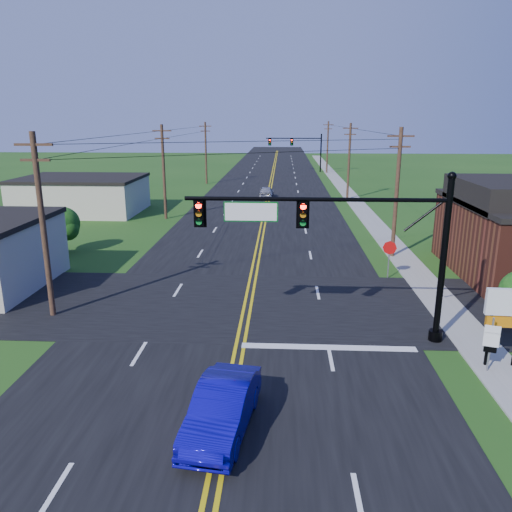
# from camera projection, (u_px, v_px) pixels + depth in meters

# --- Properties ---
(ground) EXTENTS (260.00, 260.00, 0.00)m
(ground) POSITION_uv_depth(u_px,v_px,m) (215.00, 449.00, 14.95)
(ground) COLOR #1D4714
(ground) RESTS_ON ground
(road_main) EXTENTS (16.00, 220.00, 0.04)m
(road_main) POSITION_uv_depth(u_px,v_px,m) (267.00, 196.00, 63.05)
(road_main) COLOR black
(road_main) RESTS_ON ground
(road_cross) EXTENTS (70.00, 10.00, 0.04)m
(road_cross) POSITION_uv_depth(u_px,v_px,m) (245.00, 304.00, 26.49)
(road_cross) COLOR black
(road_cross) RESTS_ON ground
(sidewalk) EXTENTS (2.00, 160.00, 0.08)m
(sidewalk) POSITION_uv_depth(u_px,v_px,m) (363.00, 211.00, 52.89)
(sidewalk) COLOR gray
(sidewalk) RESTS_ON ground
(signal_mast_main) EXTENTS (11.30, 0.60, 7.48)m
(signal_mast_main) POSITION_uv_depth(u_px,v_px,m) (339.00, 236.00, 21.15)
(signal_mast_main) COLOR black
(signal_mast_main) RESTS_ON ground
(signal_mast_far) EXTENTS (10.98, 0.60, 7.48)m
(signal_mast_far) POSITION_uv_depth(u_px,v_px,m) (297.00, 146.00, 90.48)
(signal_mast_far) COLOR black
(signal_mast_far) RESTS_ON ground
(cream_bldg_far) EXTENTS (12.20, 9.20, 3.70)m
(cream_bldg_far) POSITION_uv_depth(u_px,v_px,m) (82.00, 195.00, 51.99)
(cream_bldg_far) COLOR #BAB39F
(cream_bldg_far) RESTS_ON ground
(utility_pole_left_a) EXTENTS (1.80, 0.28, 9.00)m
(utility_pole_left_a) POSITION_uv_depth(u_px,v_px,m) (43.00, 223.00, 23.79)
(utility_pole_left_a) COLOR #332117
(utility_pole_left_a) RESTS_ON ground
(utility_pole_left_b) EXTENTS (1.80, 0.28, 9.00)m
(utility_pole_left_b) POSITION_uv_depth(u_px,v_px,m) (164.00, 170.00, 47.85)
(utility_pole_left_b) COLOR #332117
(utility_pole_left_b) RESTS_ON ground
(utility_pole_left_c) EXTENTS (1.80, 0.28, 9.00)m
(utility_pole_left_c) POSITION_uv_depth(u_px,v_px,m) (206.00, 152.00, 73.83)
(utility_pole_left_c) COLOR #332117
(utility_pole_left_c) RESTS_ON ground
(utility_pole_right_a) EXTENTS (1.80, 0.28, 9.00)m
(utility_pole_right_a) POSITION_uv_depth(u_px,v_px,m) (397.00, 191.00, 34.35)
(utility_pole_right_a) COLOR #332117
(utility_pole_right_a) RESTS_ON ground
(utility_pole_right_b) EXTENTS (1.80, 0.28, 9.00)m
(utility_pole_right_b) POSITION_uv_depth(u_px,v_px,m) (349.00, 160.00, 59.37)
(utility_pole_right_b) COLOR #332117
(utility_pole_right_b) RESTS_ON ground
(utility_pole_right_c) EXTENTS (1.80, 0.28, 9.00)m
(utility_pole_right_c) POSITION_uv_depth(u_px,v_px,m) (328.00, 146.00, 88.23)
(utility_pole_right_c) COLOR #332117
(utility_pole_right_c) RESTS_ON ground
(tree_right_back) EXTENTS (3.00, 3.00, 4.10)m
(tree_right_back) POSITION_uv_depth(u_px,v_px,m) (465.00, 212.00, 38.45)
(tree_right_back) COLOR #332117
(tree_right_back) RESTS_ON ground
(tree_left) EXTENTS (2.40, 2.40, 3.37)m
(tree_left) POSITION_uv_depth(u_px,v_px,m) (63.00, 224.00, 36.26)
(tree_left) COLOR #332117
(tree_left) RESTS_ON ground
(blue_car) EXTENTS (2.27, 4.87, 1.54)m
(blue_car) POSITION_uv_depth(u_px,v_px,m) (222.00, 409.00, 15.63)
(blue_car) COLOR #0D0798
(blue_car) RESTS_ON ground
(distant_car) EXTENTS (1.80, 4.20, 1.41)m
(distant_car) POSITION_uv_depth(u_px,v_px,m) (266.00, 192.00, 61.52)
(distant_car) COLOR #ABABB0
(distant_car) RESTS_ON ground
(route_sign) EXTENTS (0.56, 0.20, 2.30)m
(route_sign) POSITION_uv_depth(u_px,v_px,m) (491.00, 341.00, 19.06)
(route_sign) COLOR slate
(route_sign) RESTS_ON ground
(stop_sign) EXTENTS (0.83, 0.24, 2.37)m
(stop_sign) POSITION_uv_depth(u_px,v_px,m) (389.00, 252.00, 30.39)
(stop_sign) COLOR slate
(stop_sign) RESTS_ON ground
(pylon_sign) EXTENTS (1.60, 0.32, 3.28)m
(pylon_sign) POSITION_uv_depth(u_px,v_px,m) (506.00, 311.00, 19.26)
(pylon_sign) COLOR black
(pylon_sign) RESTS_ON ground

